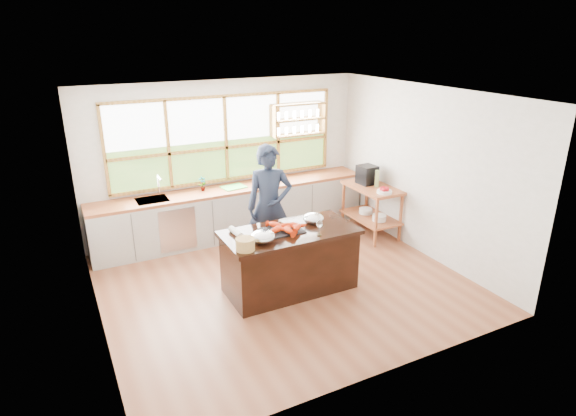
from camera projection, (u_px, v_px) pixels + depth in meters
ground_plane at (284, 282)px, 7.04m from camera, size 5.00×5.00×0.00m
room_shell at (269, 158)px, 6.86m from camera, size 5.02×4.52×2.71m
back_counter at (234, 212)px, 8.49m from camera, size 4.90×0.63×0.90m
right_shelf_unit at (372, 202)px, 8.50m from camera, size 0.62×1.10×0.90m
island at (290, 260)px, 6.71m from camera, size 1.85×0.90×0.90m
cook at (270, 206)px, 7.30m from camera, size 0.80×0.65×1.90m
potted_plant at (202, 184)px, 8.12m from camera, size 0.15×0.12×0.25m
cutting_board at (234, 187)px, 8.34m from camera, size 0.44×0.36×0.01m
espresso_machine at (367, 175)px, 8.49m from camera, size 0.31×0.33×0.33m
wine_bottle at (377, 179)px, 8.33m from camera, size 0.09×0.09×0.29m
fruit_bowl at (384, 191)px, 8.03m from camera, size 0.25×0.25×0.11m
slate_board at (282, 231)px, 6.53m from camera, size 0.56×0.41×0.02m
lobster_pile at (285, 228)px, 6.50m from camera, size 0.52×0.48×0.08m
mixing_bowl_left at (263, 237)px, 6.20m from camera, size 0.33×0.33×0.16m
mixing_bowl_right at (313, 218)px, 6.81m from camera, size 0.30×0.30×0.14m
wine_glass at (319, 224)px, 6.34m from camera, size 0.08×0.08×0.22m
wicker_basket at (245, 244)px, 5.96m from camera, size 0.24×0.24×0.15m
parchment_roll at (236, 232)px, 6.41m from camera, size 0.10×0.30×0.08m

